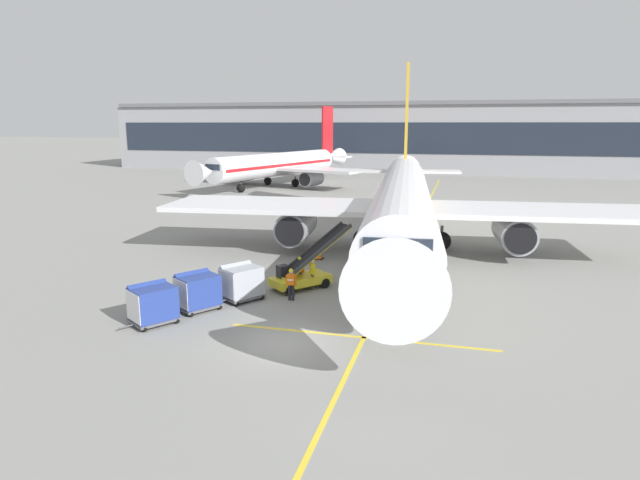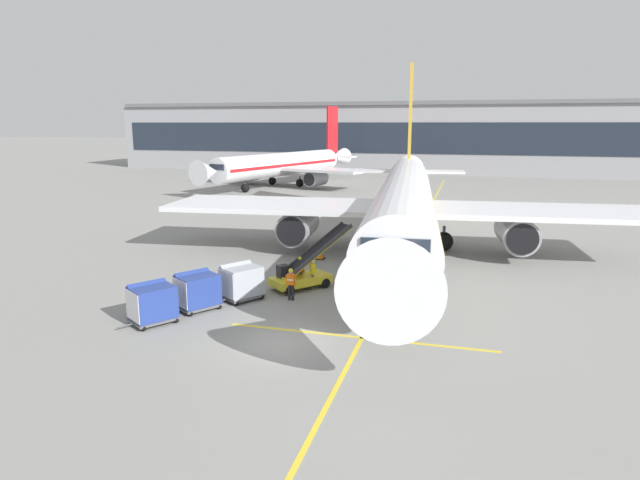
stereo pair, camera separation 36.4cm
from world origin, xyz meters
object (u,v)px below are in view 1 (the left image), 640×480
baggage_cart_second (197,291)px  ground_crew_marshaller (291,282)px  distant_airplane (278,165)px  safety_cone_engine_keepout (319,254)px  baggage_cart_lead (241,281)px  ground_crew_wingwalker (300,269)px  ground_crew_by_carts (312,271)px  safety_cone_wingtip (307,258)px  baggage_cart_third (152,303)px  ground_crew_by_loader (251,283)px  safety_cone_nose_mark (315,245)px  parked_airplane (403,202)px  belt_loader (304,272)px

baggage_cart_second → ground_crew_marshaller: bearing=32.2°
distant_airplane → safety_cone_engine_keepout: bearing=-67.4°
baggage_cart_lead → ground_crew_wingwalker: (2.31, 3.12, -0.00)m
ground_crew_by_carts → safety_cone_wingtip: ground_crew_by_carts is taller
distant_airplane → baggage_cart_third: bearing=-76.9°
safety_cone_wingtip → baggage_cart_lead: bearing=-98.5°
baggage_cart_third → ground_crew_by_loader: 5.29m
baggage_cart_second → safety_cone_wingtip: (2.75, 10.43, -0.69)m
baggage_cart_lead → safety_cone_nose_mark: (0.74, 12.20, -0.65)m
baggage_cart_third → safety_cone_wingtip: 13.32m
safety_cone_nose_mark → parked_airplane: bearing=8.8°
belt_loader → safety_cone_wingtip: (-1.34, 5.46, -0.62)m
baggage_cart_third → distant_airplane: (-12.89, 55.39, 2.19)m
ground_crew_by_carts → distant_airplane: 51.64m
safety_cone_engine_keepout → distant_airplane: distant_airplane is taller
belt_loader → ground_crew_by_loader: 3.65m
belt_loader → baggage_cart_third: 8.94m
ground_crew_marshaller → safety_cone_nose_mark: ground_crew_marshaller is taller
baggage_cart_third → safety_cone_engine_keepout: 14.63m
safety_cone_nose_mark → safety_cone_engine_keepout: bearing=-69.5°
belt_loader → safety_cone_wingtip: belt_loader is taller
ground_crew_marshaller → distant_airplane: 53.68m
parked_airplane → distant_airplane: bearing=120.7°
distant_airplane → baggage_cart_lead: bearing=-73.1°
ground_crew_marshaller → baggage_cart_lead: bearing=-168.4°
ground_crew_marshaller → distant_airplane: size_ratio=0.05×
belt_loader → baggage_cart_second: belt_loader is taller
baggage_cart_lead → baggage_cart_second: bearing=-126.1°
baggage_cart_second → ground_crew_marshaller: size_ratio=1.55×
ground_crew_by_loader → ground_crew_marshaller: size_ratio=1.00×
baggage_cart_lead → ground_crew_by_carts: 4.27m
safety_cone_wingtip → ground_crew_by_carts: bearing=-71.1°
baggage_cart_second → safety_cone_engine_keepout: (3.21, 11.66, -0.65)m
safety_cone_engine_keepout → safety_cone_nose_mark: 2.77m
baggage_cart_lead → ground_crew_marshaller: bearing=11.6°
belt_loader → baggage_cart_second: bearing=-129.5°
ground_crew_marshaller → ground_crew_by_loader: bearing=-161.2°
ground_crew_wingwalker → safety_cone_wingtip: (-1.05, 5.25, -0.69)m
baggage_cart_third → safety_cone_nose_mark: baggage_cart_third is taller
baggage_cart_lead → safety_cone_engine_keepout: bearing=79.9°
ground_crew_wingwalker → safety_cone_engine_keepout: size_ratio=2.44×
ground_crew_by_carts → safety_cone_engine_keepout: bearing=101.9°
distant_airplane → ground_crew_by_loader: bearing=-72.5°
parked_airplane → belt_loader: parked_airplane is taller
baggage_cart_lead → safety_cone_wingtip: (1.25, 8.37, -0.69)m
safety_cone_wingtip → baggage_cart_third: bearing=-106.9°
ground_crew_by_carts → distant_airplane: size_ratio=0.05×
ground_crew_marshaller → baggage_cart_third: bearing=-136.8°
parked_airplane → ground_crew_wingwalker: bearing=-115.0°
ground_crew_by_loader → safety_cone_wingtip: bearing=85.6°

